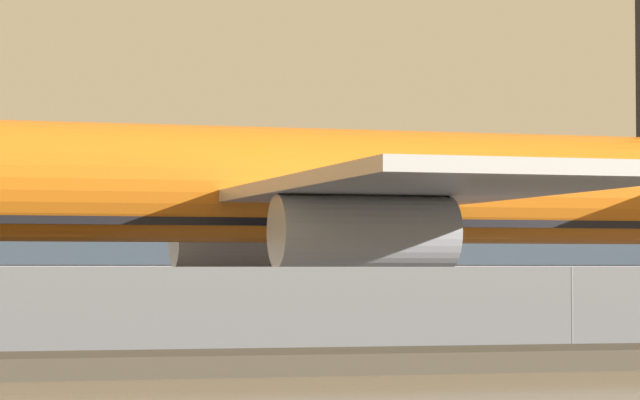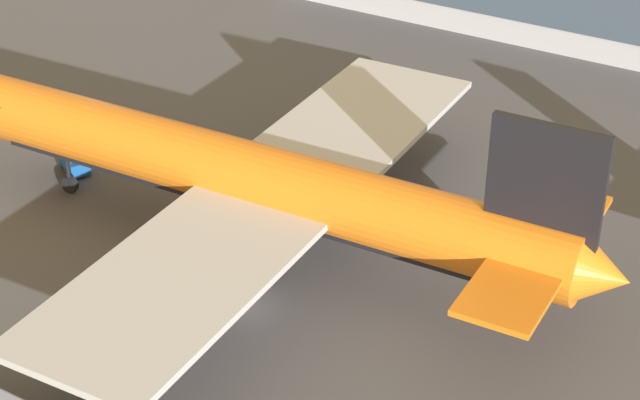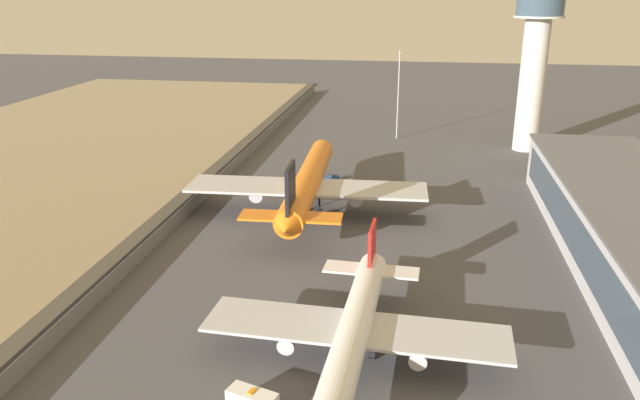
{
  "view_description": "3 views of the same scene",
  "coord_description": "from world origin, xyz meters",
  "views": [
    {
      "loc": [
        -17.15,
        -55.36,
        2.5
      ],
      "look_at": [
        -2.23,
        3.98,
        5.18
      ],
      "focal_mm": 85.0,
      "sensor_mm": 36.0,
      "label": 1
    },
    {
      "loc": [
        32.95,
        -45.57,
        41.82
      ],
      "look_at": [
        1.87,
        6.01,
        5.63
      ],
      "focal_mm": 60.0,
      "sensor_mm": 36.0,
      "label": 2
    },
    {
      "loc": [
        107.31,
        25.98,
        41.3
      ],
      "look_at": [
        3.65,
        9.31,
        4.73
      ],
      "focal_mm": 35.0,
      "sensor_mm": 36.0,
      "label": 3
    }
  ],
  "objects": [
    {
      "name": "ground_plane",
      "position": [
        0.0,
        0.0,
        0.0
      ],
      "size": [
        500.0,
        500.0,
        0.0
      ],
      "primitive_type": "plane",
      "color": "#4C4C51"
    },
    {
      "name": "perimeter_fence",
      "position": [
        0.0,
        -16.0,
        1.24
      ],
      "size": [
        280.0,
        0.1,
        2.49
      ],
      "color": "slate",
      "rests_on": "ground"
    },
    {
      "name": "cargo_jet_orange",
      "position": [
        -3.0,
        5.88,
        5.67
      ],
      "size": [
        52.37,
        45.0,
        14.86
      ],
      "color": "orange",
      "rests_on": "ground"
    },
    {
      "name": "terminal_building",
      "position": [
        17.36,
        60.23,
        5.46
      ],
      "size": [
        93.0,
        21.19,
        10.89
      ],
      "color": "#B2B2B7",
      "rests_on": "ground"
    }
  ]
}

